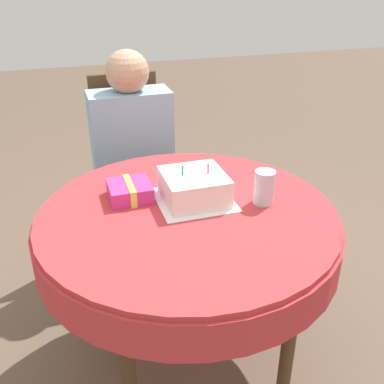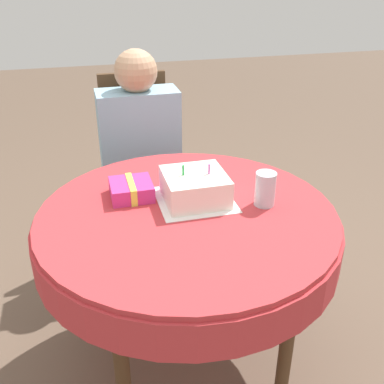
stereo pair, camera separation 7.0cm
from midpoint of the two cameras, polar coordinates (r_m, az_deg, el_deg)
name	(u,v)px [view 2 (the right image)]	position (r m, az deg, el deg)	size (l,w,h in m)	color
ground_plane	(188,359)	(2.01, 0.54, -20.44)	(12.00, 12.00, 0.00)	brown
dining_table	(187,232)	(1.60, 0.64, -5.14)	(1.06, 1.06, 0.72)	#BC3338
chair	(139,165)	(2.40, -5.88, 3.42)	(0.38, 0.38, 0.99)	#4C331E
person	(140,142)	(2.25, -5.68, 6.29)	(0.39, 0.29, 1.13)	tan
napkin	(195,200)	(1.63, 1.60, -0.98)	(0.27, 0.27, 0.00)	white
birthday_cake	(195,187)	(1.60, 1.62, 0.64)	(0.22, 0.22, 0.14)	white
drinking_glass	(265,189)	(1.60, 10.53, 0.37)	(0.07, 0.07, 0.12)	silver
gift_box	(131,190)	(1.65, -6.50, 0.30)	(0.15, 0.16, 0.06)	#D13384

